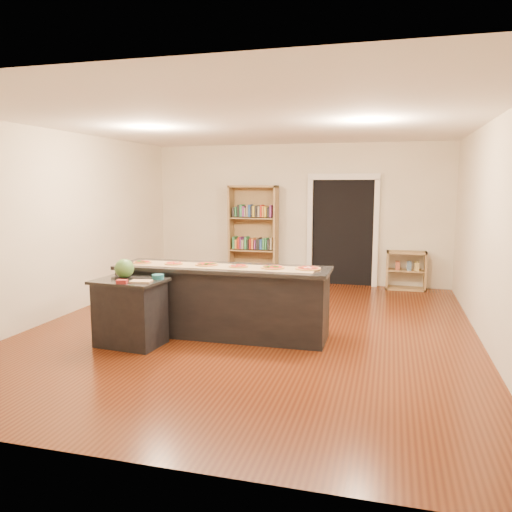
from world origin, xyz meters
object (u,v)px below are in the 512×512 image
(low_shelf, at_px, (406,270))
(kitchen_island, at_px, (223,301))
(side_counter, at_px, (130,312))
(bookshelf, at_px, (253,234))
(watermelon, at_px, (124,268))
(waste_bin, at_px, (286,276))

(low_shelf, bearing_deg, kitchen_island, -123.53)
(side_counter, height_order, bookshelf, bookshelf)
(low_shelf, distance_m, watermelon, 5.58)
(side_counter, height_order, low_shelf, side_counter)
(waste_bin, xyz_separation_m, watermelon, (-1.22, -4.16, 0.78))
(kitchen_island, relative_size, waste_bin, 8.09)
(bookshelf, relative_size, watermelon, 8.19)
(bookshelf, bearing_deg, kitchen_island, -80.93)
(watermelon, bearing_deg, kitchen_island, 28.71)
(bookshelf, xyz_separation_m, waste_bin, (0.71, -0.10, -0.81))
(side_counter, relative_size, low_shelf, 1.14)
(bookshelf, distance_m, waste_bin, 1.09)
(side_counter, relative_size, watermelon, 3.49)
(watermelon, bearing_deg, side_counter, -38.43)
(kitchen_island, xyz_separation_m, side_counter, (-0.98, -0.69, -0.05))
(bookshelf, xyz_separation_m, low_shelf, (3.02, 0.02, -0.62))
(waste_bin, bearing_deg, side_counter, -104.63)
(kitchen_island, relative_size, low_shelf, 3.84)
(watermelon, bearing_deg, waste_bin, 73.66)
(low_shelf, height_order, waste_bin, low_shelf)
(waste_bin, bearing_deg, low_shelf, 2.91)
(side_counter, xyz_separation_m, waste_bin, (1.11, 4.25, -0.25))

